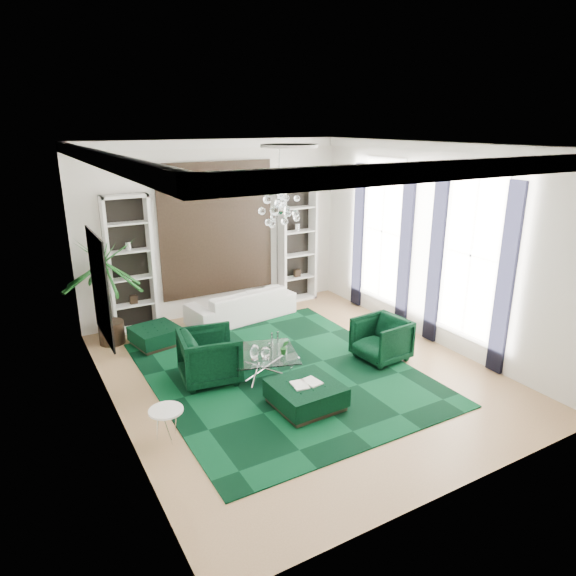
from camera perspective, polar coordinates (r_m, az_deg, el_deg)
floor at (r=9.01m, az=1.07°, el=-9.34°), size 6.00×7.00×0.02m
ceiling at (r=8.02m, az=1.23°, el=15.71°), size 6.00×7.00×0.02m
wall_back at (r=11.39m, az=-8.00°, el=6.52°), size 6.00×0.02×3.80m
wall_front at (r=5.76m, az=19.43°, el=-5.82°), size 6.00×0.02×3.80m
wall_left at (r=7.31m, az=-19.58°, el=-0.82°), size 0.02×7.00×3.80m
wall_right at (r=10.15m, az=15.95°, el=4.60°), size 0.02×7.00×3.80m
crown_molding at (r=8.02m, az=1.23°, el=14.93°), size 6.00×7.00×0.18m
ceiling_medallion at (r=8.28m, az=0.12°, el=15.51°), size 0.90×0.90×0.05m
tapestry at (r=11.34m, az=-7.90°, el=6.47°), size 2.50×0.06×2.80m
shelving_left at (r=10.76m, az=-17.14°, el=2.48°), size 0.90×0.38×2.80m
shelving_right at (r=12.16m, az=1.03°, el=5.00°), size 0.90×0.38×2.80m
painting at (r=7.90m, az=-20.08°, el=0.10°), size 0.04×1.30×1.60m
window_near at (r=9.54m, az=19.68°, el=3.42°), size 0.03×1.10×2.90m
curtain_near_a at (r=9.11m, az=23.03°, el=0.74°), size 0.07×0.30×3.25m
curtain_near_b at (r=10.08m, az=16.09°, el=3.04°), size 0.07×0.30×3.25m
window_far at (r=11.20m, az=10.44°, el=6.21°), size 0.03×1.10×2.90m
curtain_far_a at (r=10.67m, az=12.90°, el=4.08°), size 0.07×0.30×3.25m
curtain_far_b at (r=11.83m, az=7.82°, el=5.71°), size 0.07×0.30×3.25m
rug at (r=8.97m, az=-0.79°, el=-9.34°), size 4.20×5.00×0.02m
sofa at (r=11.24m, az=-5.21°, el=-1.78°), size 2.46×1.23×0.69m
armchair_left at (r=8.64m, az=-8.67°, el=-7.53°), size 1.09×1.07×0.87m
armchair_right at (r=9.44m, az=10.31°, el=-5.63°), size 0.92×0.90×0.78m
coffee_table at (r=8.92m, az=-2.64°, el=-8.28°), size 1.34×1.34×0.37m
ottoman_side at (r=10.27m, az=-14.47°, el=-5.22°), size 0.96×0.96×0.36m
ottoman_front at (r=7.91m, az=1.99°, el=-11.83°), size 0.99×0.99×0.38m
book at (r=7.81m, az=2.00°, el=-10.51°), size 0.45×0.30×0.03m
side_table at (r=7.36m, az=-13.28°, el=-14.59°), size 0.58×0.58×0.45m
palm at (r=10.24m, az=-19.62°, el=1.08°), size 2.02×2.02×2.67m
chandelier at (r=8.03m, az=-0.92°, el=8.83°), size 1.00×1.00×0.69m
table_plant at (r=8.72m, az=-0.42°, el=-6.61°), size 0.18×0.16×0.26m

